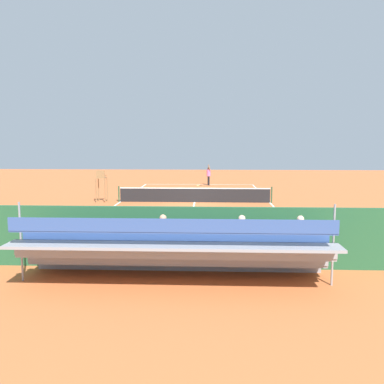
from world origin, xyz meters
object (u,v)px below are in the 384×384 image
(umpire_chair, at_px, (101,183))
(courtside_bench, at_px, (273,246))
(equipment_bag, at_px, (226,257))
(tennis_ball_near, at_px, (192,188))
(tennis_net, at_px, (195,195))
(tennis_player, at_px, (209,174))
(tennis_racket, at_px, (198,185))
(bleacher_stand, at_px, (178,250))

(umpire_chair, bearing_deg, courtside_bench, 125.71)
(equipment_bag, xyz_separation_m, tennis_ball_near, (2.08, -21.40, -0.15))
(courtside_bench, height_order, equipment_bag, courtside_bench)
(tennis_net, bearing_deg, equipment_bag, 96.72)
(equipment_bag, bearing_deg, umpire_chair, -59.39)
(tennis_net, relative_size, umpire_chair, 4.81)
(tennis_player, xyz_separation_m, tennis_racket, (0.95, 0.26, -1.00))
(equipment_bag, bearing_deg, bleacher_stand, 51.91)
(equipment_bag, bearing_deg, tennis_ball_near, -84.44)
(bleacher_stand, bearing_deg, tennis_racket, -89.66)
(courtside_bench, bearing_deg, tennis_player, -84.51)
(courtside_bench, relative_size, tennis_ball_near, 27.27)
(bleacher_stand, relative_size, umpire_chair, 4.23)
(tennis_net, distance_m, tennis_ball_near, 8.03)
(tennis_net, bearing_deg, courtside_bench, 103.39)
(equipment_bag, height_order, tennis_ball_near, equipment_bag)
(tennis_player, relative_size, tennis_ball_near, 29.18)
(bleacher_stand, bearing_deg, tennis_ball_near, -88.53)
(courtside_bench, bearing_deg, umpire_chair, -54.29)
(tennis_net, height_order, tennis_racket, tennis_net)
(tennis_racket, height_order, tennis_ball_near, tennis_ball_near)
(bleacher_stand, relative_size, tennis_player, 4.70)
(umpire_chair, height_order, equipment_bag, umpire_chair)
(courtside_bench, bearing_deg, tennis_ball_near, -80.23)
(bleacher_stand, distance_m, tennis_ball_near, 23.31)
(courtside_bench, height_order, tennis_racket, courtside_bench)
(tennis_player, bearing_deg, bleacher_stand, 88.21)
(tennis_net, relative_size, bleacher_stand, 1.14)
(tennis_net, relative_size, equipment_bag, 11.44)
(tennis_racket, relative_size, tennis_ball_near, 8.82)
(tennis_net, relative_size, courtside_bench, 5.72)
(bleacher_stand, distance_m, equipment_bag, 2.52)
(equipment_bag, distance_m, tennis_ball_near, 21.50)
(bleacher_stand, distance_m, tennis_player, 25.61)
(courtside_bench, distance_m, tennis_racket, 23.54)
(bleacher_stand, distance_m, umpire_chair, 16.31)
(tennis_net, bearing_deg, tennis_ball_near, -86.40)
(tennis_player, bearing_deg, tennis_net, 85.03)
(umpire_chair, distance_m, tennis_racket, 12.05)
(bleacher_stand, xyz_separation_m, equipment_bag, (-1.49, -1.89, -0.74))
(courtside_bench, xyz_separation_m, equipment_bag, (1.58, 0.13, -0.38))
(courtside_bench, distance_m, tennis_ball_near, 21.59)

